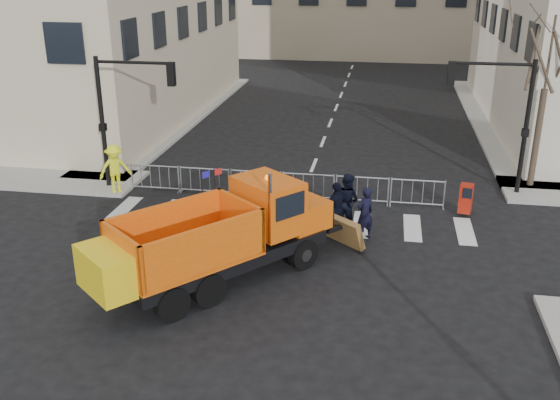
% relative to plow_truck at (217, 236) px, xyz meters
% --- Properties ---
extents(ground, '(120.00, 120.00, 0.00)m').
position_rel_plow_truck_xyz_m(ground, '(1.44, -0.49, -1.49)').
color(ground, black).
rests_on(ground, ground).
extents(sidewalk_back, '(64.00, 5.00, 0.15)m').
position_rel_plow_truck_xyz_m(sidewalk_back, '(1.44, 8.01, -1.42)').
color(sidewalk_back, gray).
rests_on(sidewalk_back, ground).
extents(traffic_light_left, '(0.18, 0.18, 5.40)m').
position_rel_plow_truck_xyz_m(traffic_light_left, '(-6.56, 7.01, 1.21)').
color(traffic_light_left, black).
rests_on(traffic_light_left, ground).
extents(traffic_light_right, '(0.18, 0.18, 5.40)m').
position_rel_plow_truck_xyz_m(traffic_light_right, '(9.94, 9.01, 1.21)').
color(traffic_light_right, black).
rests_on(traffic_light_right, ground).
extents(crowd_barriers, '(12.60, 0.60, 1.10)m').
position_rel_plow_truck_xyz_m(crowd_barriers, '(0.69, 7.11, -0.94)').
color(crowd_barriers, '#9EA0A5').
rests_on(crowd_barriers, ground).
extents(street_tree, '(3.00, 3.00, 7.50)m').
position_rel_plow_truck_xyz_m(street_tree, '(10.64, 10.01, 2.26)').
color(street_tree, '#382B21').
rests_on(street_tree, ground).
extents(plow_truck, '(7.36, 8.07, 3.36)m').
position_rel_plow_truck_xyz_m(plow_truck, '(0.00, 0.00, 0.00)').
color(plow_truck, black).
rests_on(plow_truck, ground).
extents(cop_a, '(0.80, 0.78, 1.86)m').
position_rel_plow_truck_xyz_m(cop_a, '(4.08, 3.78, -0.56)').
color(cop_a, black).
rests_on(cop_a, ground).
extents(cop_b, '(1.22, 1.13, 2.00)m').
position_rel_plow_truck_xyz_m(cop_b, '(3.40, 4.66, -0.49)').
color(cop_b, black).
rests_on(cop_b, ground).
extents(cop_c, '(1.14, 1.15, 1.95)m').
position_rel_plow_truck_xyz_m(cop_c, '(3.12, 3.88, -0.52)').
color(cop_c, black).
rests_on(cop_c, ground).
extents(worker, '(1.44, 1.34, 1.95)m').
position_rel_plow_truck_xyz_m(worker, '(-5.89, 6.31, -0.37)').
color(worker, '#ECF41C').
rests_on(worker, sidewalk_back).
extents(newspaper_box, '(0.54, 0.50, 1.10)m').
position_rel_plow_truck_xyz_m(newspaper_box, '(7.65, 6.43, -0.79)').
color(newspaper_box, '#A01B0C').
rests_on(newspaper_box, sidewalk_back).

